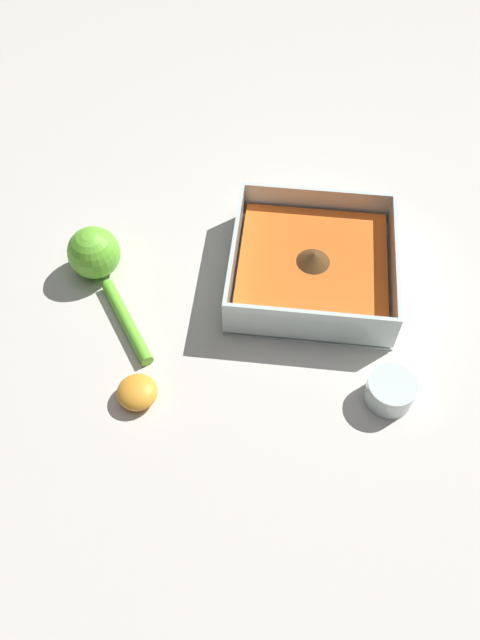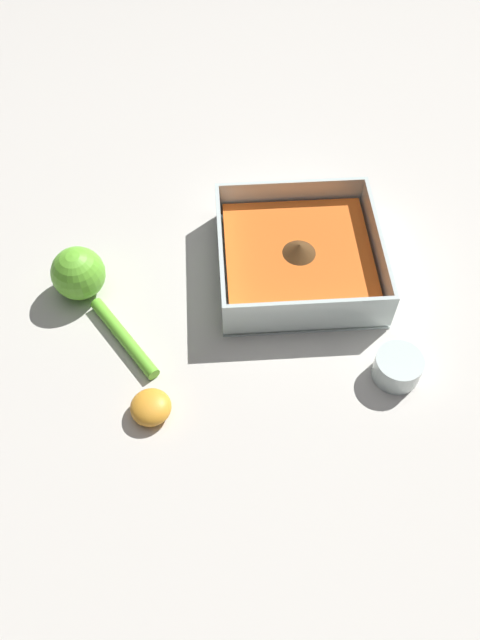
{
  "view_description": "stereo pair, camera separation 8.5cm",
  "coord_description": "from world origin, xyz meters",
  "px_view_note": "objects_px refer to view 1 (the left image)",
  "views": [
    {
      "loc": [
        -0.04,
        -0.57,
        0.73
      ],
      "look_at": [
        -0.09,
        -0.09,
        0.04
      ],
      "focal_mm": 35.0,
      "sensor_mm": 36.0,
      "label": 1
    },
    {
      "loc": [
        -0.12,
        -0.57,
        0.73
      ],
      "look_at": [
        -0.09,
        -0.09,
        0.04
      ],
      "focal_mm": 35.0,
      "sensor_mm": 36.0,
      "label": 2
    }
  ],
  "objects_px": {
    "square_dish": "(312,268)",
    "spice_bowl": "(390,391)",
    "lemon_squeezer": "(97,259)",
    "lemon_half": "(137,392)"
  },
  "relations": [
    {
      "from": "lemon_squeezer",
      "to": "square_dish",
      "type": "bearing_deg",
      "value": -118.93
    },
    {
      "from": "lemon_squeezer",
      "to": "spice_bowl",
      "type": "bearing_deg",
      "value": -145.34
    },
    {
      "from": "lemon_half",
      "to": "lemon_squeezer",
      "type": "bearing_deg",
      "value": 116.34
    },
    {
      "from": "lemon_half",
      "to": "spice_bowl",
      "type": "bearing_deg",
      "value": 6.3
    },
    {
      "from": "square_dish",
      "to": "lemon_squeezer",
      "type": "bearing_deg",
      "value": -174.6
    },
    {
      "from": "square_dish",
      "to": "lemon_half",
      "type": "xyz_separation_m",
      "value": [
        -0.22,
        -0.23,
        -0.01
      ]
    },
    {
      "from": "square_dish",
      "to": "lemon_squeezer",
      "type": "height_order",
      "value": "lemon_squeezer"
    },
    {
      "from": "square_dish",
      "to": "spice_bowl",
      "type": "height_order",
      "value": "square_dish"
    },
    {
      "from": "spice_bowl",
      "to": "lemon_half",
      "type": "distance_m",
      "value": 0.33
    },
    {
      "from": "spice_bowl",
      "to": "lemon_squeezer",
      "type": "distance_m",
      "value": 0.46
    }
  ]
}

